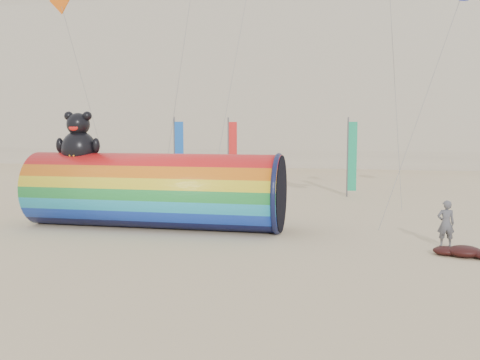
% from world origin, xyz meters
% --- Properties ---
extents(ground, '(160.00, 160.00, 0.00)m').
position_xyz_m(ground, '(0.00, 0.00, 0.00)').
color(ground, '#CCB58C').
rests_on(ground, ground).
extents(hotel_building, '(60.40, 15.40, 20.60)m').
position_xyz_m(hotel_building, '(-12.00, 45.95, 10.31)').
color(hotel_building, '#B7AD99').
rests_on(hotel_building, ground).
extents(windsock_assembly, '(11.70, 3.56, 5.39)m').
position_xyz_m(windsock_assembly, '(-3.78, 2.76, 1.79)').
color(windsock_assembly, red).
rests_on(windsock_assembly, ground).
extents(kite_handler, '(0.70, 0.49, 1.80)m').
position_xyz_m(kite_handler, '(8.62, 1.36, 0.90)').
color(kite_handler, '#525259').
rests_on(kite_handler, ground).
extents(fabric_bundle, '(2.62, 1.35, 0.41)m').
position_xyz_m(fabric_bundle, '(9.22, -0.17, 0.17)').
color(fabric_bundle, '#3F0F0B').
rests_on(fabric_bundle, ground).
extents(festival_banners, '(11.32, 3.56, 5.20)m').
position_xyz_m(festival_banners, '(-1.23, 14.12, 2.64)').
color(festival_banners, '#59595E').
rests_on(festival_banners, ground).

